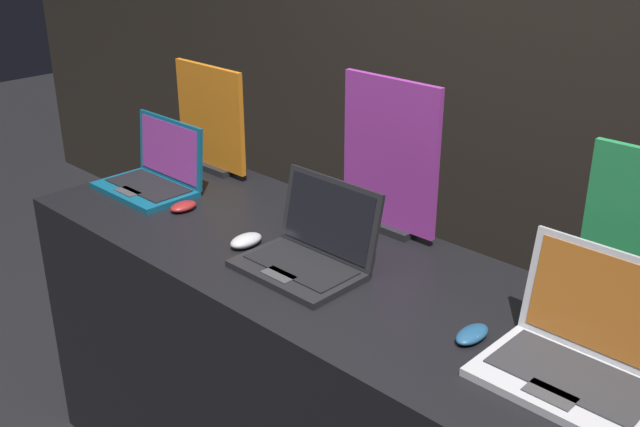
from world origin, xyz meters
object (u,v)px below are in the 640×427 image
mouse_back (472,334)px  laptop_back (582,352)px  laptop_middle (310,249)px  promo_stand_back (640,251)px  mouse_middle (246,241)px  mouse_front (183,206)px  promo_stand_front (211,122)px  laptop_front (155,174)px  promo_stand_middle (390,160)px

mouse_back → laptop_back: bearing=9.2°
laptop_middle → promo_stand_back: bearing=19.8°
laptop_middle → mouse_middle: (-0.24, -0.04, -0.04)m
mouse_front → promo_stand_front: 0.44m
laptop_middle → mouse_middle: 0.25m
promo_stand_back → laptop_front: bearing=-171.7°
mouse_back → promo_stand_back: 0.44m
laptop_back → mouse_middle: bearing=-175.5°
mouse_middle → promo_stand_middle: (0.24, 0.39, 0.22)m
laptop_back → promo_stand_back: promo_stand_back is taller
mouse_front → promo_stand_back: (1.42, 0.29, 0.21)m
laptop_back → promo_stand_back: bearing=90.0°
mouse_front → laptop_middle: (0.61, 0.00, 0.04)m
promo_stand_front → laptop_back: promo_stand_front is taller
mouse_front → laptop_middle: bearing=0.2°
mouse_front → promo_stand_back: size_ratio=0.21×
mouse_middle → promo_stand_back: size_ratio=0.24×
laptop_front → mouse_front: (0.24, -0.05, -0.04)m
mouse_front → laptop_front: bearing=167.6°
mouse_middle → laptop_middle: bearing=8.7°
promo_stand_front → mouse_back: promo_stand_front is taller
mouse_front → promo_stand_front: bearing=126.6°
mouse_middle → laptop_back: bearing=4.5°
laptop_front → laptop_back: laptop_back is taller
promo_stand_front → mouse_back: (1.40, -0.32, -0.18)m
laptop_back → promo_stand_back: (0.00, 0.25, 0.16)m
promo_stand_front → promo_stand_back: size_ratio=0.87×
promo_stand_back → mouse_front: bearing=-168.3°
promo_stand_middle → promo_stand_back: bearing=-4.4°
laptop_front → mouse_back: (1.40, -0.05, -0.04)m
promo_stand_middle → laptop_back: (0.81, -0.31, -0.17)m
laptop_back → promo_stand_middle: bearing=159.1°
promo_stand_back → mouse_back: bearing=-131.8°
laptop_front → promo_stand_back: (1.66, 0.24, 0.17)m
laptop_front → promo_stand_middle: bearing=19.8°
laptop_middle → mouse_middle: laptop_middle is taller
promo_stand_middle → promo_stand_front: bearing=-177.6°
laptop_back → mouse_back: (-0.26, -0.04, -0.05)m
laptop_middle → mouse_front: bearing=-179.8°
laptop_middle → laptop_back: 0.81m
laptop_middle → promo_stand_back: promo_stand_back is taller
laptop_middle → mouse_back: 0.56m
mouse_front → promo_stand_middle: (0.61, 0.36, 0.22)m
mouse_back → promo_stand_back: size_ratio=0.24×
promo_stand_front → laptop_back: size_ratio=1.06×
laptop_middle → mouse_back: size_ratio=3.21×
laptop_front → promo_stand_middle: (0.85, 0.31, 0.18)m
laptop_middle → promo_stand_back: size_ratio=0.76×
mouse_middle → promo_stand_back: bearing=17.3°
mouse_front → laptop_middle: laptop_middle is taller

